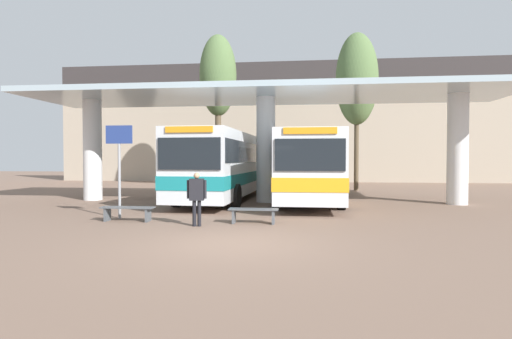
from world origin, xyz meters
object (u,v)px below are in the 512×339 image
object	(u,v)px
transit_bus_left_bay	(225,163)
transit_bus_center_bay	(307,164)
waiting_bench_mid_platform	(253,213)
poplar_tree_behind_right	(357,80)
waiting_bench_near_pillar	(128,211)
poplar_tree_behind_left	(218,77)
pedestrian_waiting	(197,194)
info_sign_platform	(119,152)

from	to	relation	value
transit_bus_left_bay	transit_bus_center_bay	distance (m)	4.00
waiting_bench_mid_platform	poplar_tree_behind_right	xyz separation A→B (m)	(4.89, 13.39, 6.57)
transit_bus_left_bay	poplar_tree_behind_right	xyz separation A→B (m)	(7.11, 6.34, 5.14)
transit_bus_center_bay	waiting_bench_near_pillar	world-z (taller)	transit_bus_center_bay
transit_bus_left_bay	transit_bus_center_bay	xyz separation A→B (m)	(3.98, 0.40, -0.03)
waiting_bench_near_pillar	waiting_bench_mid_platform	size ratio (longest dim) A/B	1.11
transit_bus_left_bay	transit_bus_center_bay	bearing A→B (deg)	-171.45
poplar_tree_behind_left	transit_bus_center_bay	bearing A→B (deg)	-51.77
waiting_bench_near_pillar	pedestrian_waiting	xyz separation A→B (m)	(2.42, -0.67, 0.62)
waiting_bench_near_pillar	info_sign_platform	xyz separation A→B (m)	(-0.53, 0.57, 1.85)
transit_bus_left_bay	pedestrian_waiting	size ratio (longest dim) A/B	6.96
pedestrian_waiting	info_sign_platform	bearing A→B (deg)	151.42
waiting_bench_mid_platform	pedestrian_waiting	xyz separation A→B (m)	(-1.60, -0.67, 0.63)
transit_bus_left_bay	info_sign_platform	bearing A→B (deg)	72.99
pedestrian_waiting	poplar_tree_behind_right	bearing A→B (deg)	59.40
transit_bus_center_bay	waiting_bench_mid_platform	world-z (taller)	transit_bus_center_bay
info_sign_platform	poplar_tree_behind_right	world-z (taller)	poplar_tree_behind_right
waiting_bench_mid_platform	poplar_tree_behind_left	size ratio (longest dim) A/B	0.14
pedestrian_waiting	poplar_tree_behind_right	xyz separation A→B (m)	(6.49, 14.06, 5.94)
transit_bus_center_bay	poplar_tree_behind_left	xyz separation A→B (m)	(-6.00, 7.62, 5.86)
transit_bus_left_bay	transit_bus_center_bay	size ratio (longest dim) A/B	0.90
info_sign_platform	pedestrian_waiting	xyz separation A→B (m)	(2.95, -1.24, -1.23)
waiting_bench_near_pillar	waiting_bench_mid_platform	distance (m)	4.02
poplar_tree_behind_left	pedestrian_waiting	bearing A→B (deg)	-80.46
info_sign_platform	poplar_tree_behind_left	world-z (taller)	poplar_tree_behind_left
pedestrian_waiting	poplar_tree_behind_left	distance (m)	17.28
pedestrian_waiting	poplar_tree_behind_left	world-z (taller)	poplar_tree_behind_left
waiting_bench_mid_platform	poplar_tree_behind_right	size ratio (longest dim) A/B	0.15
transit_bus_left_bay	info_sign_platform	distance (m)	6.90
poplar_tree_behind_left	info_sign_platform	bearing A→B (deg)	-91.22
waiting_bench_near_pillar	transit_bus_left_bay	bearing A→B (deg)	75.69
info_sign_platform	transit_bus_left_bay	bearing A→B (deg)	70.24
waiting_bench_mid_platform	pedestrian_waiting	bearing A→B (deg)	-157.23
waiting_bench_near_pillar	poplar_tree_behind_left	xyz separation A→B (m)	(-0.22, 15.07, 7.25)
transit_bus_left_bay	waiting_bench_mid_platform	distance (m)	7.52
waiting_bench_near_pillar	poplar_tree_behind_right	size ratio (longest dim) A/B	0.17
waiting_bench_near_pillar	pedestrian_waiting	distance (m)	2.59
transit_bus_left_bay	poplar_tree_behind_left	bearing A→B (deg)	-73.13
transit_bus_left_bay	poplar_tree_behind_left	world-z (taller)	poplar_tree_behind_left
transit_bus_left_bay	waiting_bench_mid_platform	size ratio (longest dim) A/B	7.22
transit_bus_left_bay	pedestrian_waiting	world-z (taller)	transit_bus_left_bay
info_sign_platform	poplar_tree_behind_right	distance (m)	16.60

